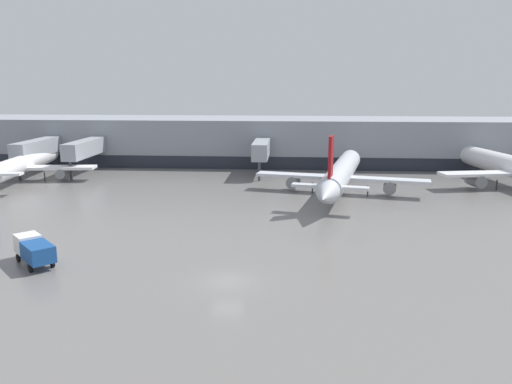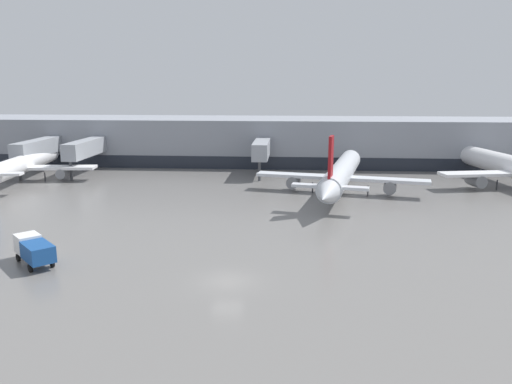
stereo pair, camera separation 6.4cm
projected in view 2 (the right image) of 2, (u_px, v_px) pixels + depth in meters
The scene contains 5 objects.
ground_plane at pixel (227, 281), 40.73m from camera, with size 320.00×320.00×0.00m, color slate.
terminal_building at pixel (265, 141), 100.01m from camera, with size 160.00×29.97×9.00m.
parked_jet_0 at pixel (22, 165), 81.72m from camera, with size 23.94×32.13×9.31m.
parked_jet_2 at pixel (341, 174), 72.48m from camera, with size 24.93×35.18×9.60m.
service_truck_2 at pixel (34, 249), 44.23m from camera, with size 5.31×5.32×2.37m.
Camera 2 is at (5.14, -37.96, 15.82)m, focal length 35.00 mm.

